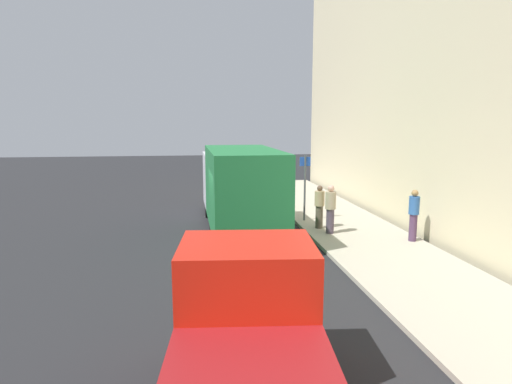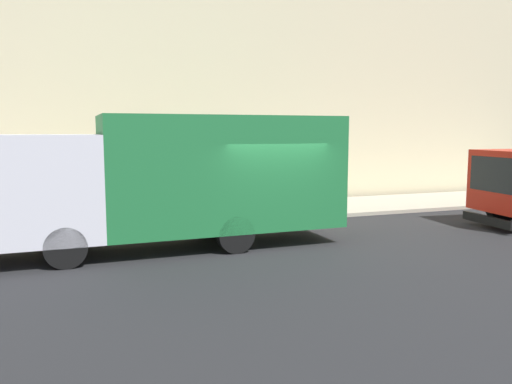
# 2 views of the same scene
# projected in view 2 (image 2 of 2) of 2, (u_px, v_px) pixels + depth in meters

# --- Properties ---
(ground) EXTENTS (80.00, 80.00, 0.00)m
(ground) POSITION_uv_depth(u_px,v_px,m) (271.00, 246.00, 12.32)
(ground) COLOR #232326
(sidewalk) EXTENTS (3.63, 30.00, 0.12)m
(sidewalk) POSITION_uv_depth(u_px,v_px,m) (218.00, 213.00, 16.80)
(sidewalk) COLOR #B3AB96
(sidewalk) RESTS_ON ground
(building_facade) EXTENTS (0.50, 30.00, 12.31)m
(building_facade) POSITION_uv_depth(u_px,v_px,m) (199.00, 37.00, 18.23)
(building_facade) COLOR beige
(building_facade) RESTS_ON ground
(large_utility_truck) EXTENTS (2.48, 8.55, 3.15)m
(large_utility_truck) POSITION_uv_depth(u_px,v_px,m) (173.00, 177.00, 11.93)
(large_utility_truck) COLOR silver
(large_utility_truck) RESTS_ON ground
(pedestrian_walking) EXTENTS (0.50, 0.50, 1.62)m
(pedestrian_walking) POSITION_uv_depth(u_px,v_px,m) (177.00, 192.00, 15.02)
(pedestrian_walking) COLOR brown
(pedestrian_walking) RESTS_ON sidewalk
(pedestrian_standing) EXTENTS (0.48, 0.48, 1.74)m
(pedestrian_standing) POSITION_uv_depth(u_px,v_px,m) (223.00, 180.00, 18.18)
(pedestrian_standing) COLOR #4E3451
(pedestrian_standing) RESTS_ON sidewalk
(pedestrian_third) EXTENTS (0.48, 0.48, 1.75)m
(pedestrian_third) POSITION_uv_depth(u_px,v_px,m) (202.00, 188.00, 15.44)
(pedestrian_third) COLOR #4D4150
(pedestrian_third) RESTS_ON sidewalk
(traffic_cone_orange) EXTENTS (0.45, 0.45, 0.64)m
(traffic_cone_orange) POSITION_uv_depth(u_px,v_px,m) (29.00, 220.00, 13.44)
(traffic_cone_orange) COLOR orange
(traffic_cone_orange) RESTS_ON sidewalk
(street_sign_post) EXTENTS (0.44, 0.08, 2.65)m
(street_sign_post) POSITION_uv_depth(u_px,v_px,m) (131.00, 170.00, 14.27)
(street_sign_post) COLOR #4C5156
(street_sign_post) RESTS_ON sidewalk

